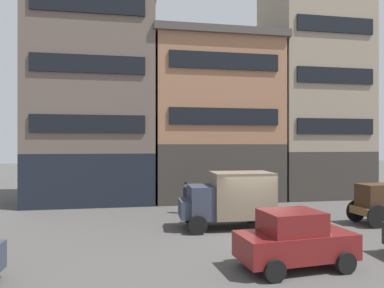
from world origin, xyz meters
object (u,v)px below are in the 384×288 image
(delivery_truck_near, at_px, (230,198))
(pedestrian_officer, at_px, (186,196))
(sedan_light, at_px, (294,239))
(cargo_wagon, at_px, (383,201))

(delivery_truck_near, relative_size, pedestrian_officer, 2.45)
(delivery_truck_near, xyz_separation_m, pedestrian_officer, (-1.50, 3.63, -0.44))
(sedan_light, bearing_deg, pedestrian_officer, 103.28)
(delivery_truck_near, bearing_deg, sedan_light, -83.51)
(delivery_truck_near, distance_m, sedan_light, 5.35)
(sedan_light, bearing_deg, delivery_truck_near, 96.49)
(cargo_wagon, bearing_deg, delivery_truck_near, 176.45)
(delivery_truck_near, bearing_deg, pedestrian_officer, 112.50)
(delivery_truck_near, distance_m, pedestrian_officer, 3.95)
(cargo_wagon, relative_size, pedestrian_officer, 1.67)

